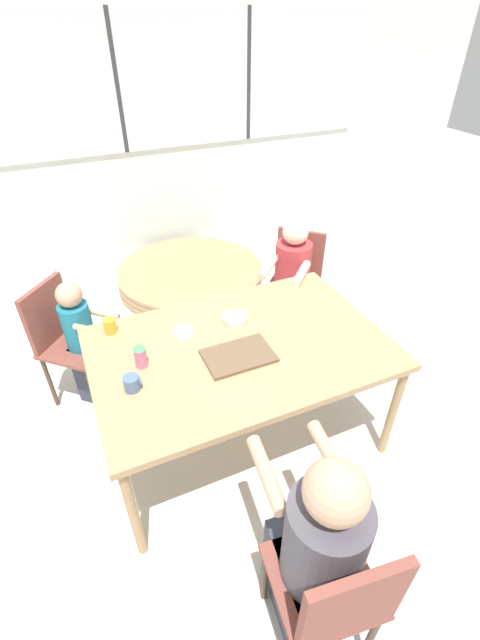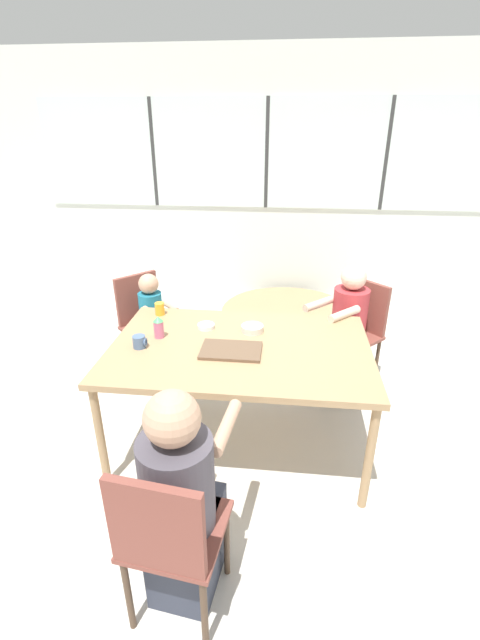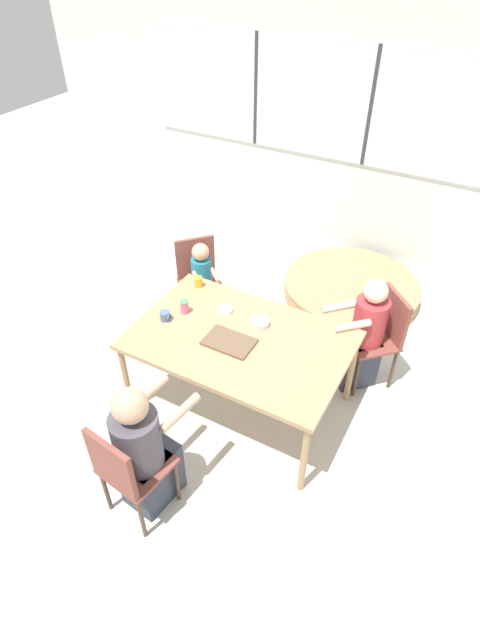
% 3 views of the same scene
% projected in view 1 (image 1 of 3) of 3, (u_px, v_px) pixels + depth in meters
% --- Properties ---
extents(ground_plane, '(16.00, 16.00, 0.00)m').
position_uv_depth(ground_plane, '(240.00, 432.00, 2.84)').
color(ground_plane, beige).
extents(wall_back_with_windows, '(8.40, 0.08, 2.80)m').
position_uv_depth(wall_back_with_windows, '(122.00, 119.00, 4.03)').
color(wall_back_with_windows, silver).
rests_on(wall_back_with_windows, ground_plane).
extents(dining_table, '(1.64, 1.08, 0.75)m').
position_uv_depth(dining_table, '(240.00, 353.00, 2.43)').
color(dining_table, tan).
rests_on(dining_table, ground_plane).
extents(chair_for_woman_green_shirt, '(0.57, 0.57, 0.89)m').
position_uv_depth(chair_for_woman_green_shirt, '(296.00, 275.00, 3.45)').
color(chair_for_woman_green_shirt, brown).
rests_on(chair_for_woman_green_shirt, ground_plane).
extents(chair_for_man_blue_shirt, '(0.45, 0.45, 0.89)m').
position_uv_depth(chair_for_man_blue_shirt, '(335.00, 596.00, 1.58)').
color(chair_for_man_blue_shirt, brown).
rests_on(chair_for_man_blue_shirt, ground_plane).
extents(chair_for_toddler, '(0.56, 0.56, 0.89)m').
position_uv_depth(chair_for_toddler, '(64.00, 333.00, 2.84)').
color(chair_for_toddler, brown).
rests_on(chair_for_toddler, ground_plane).
extents(person_woman_green_shirt, '(0.54, 0.54, 1.06)m').
position_uv_depth(person_woman_green_shirt, '(290.00, 290.00, 3.35)').
color(person_woman_green_shirt, '#333847').
rests_on(person_woman_green_shirt, ground_plane).
extents(person_man_blue_shirt, '(0.38, 0.61, 1.12)m').
position_uv_depth(person_man_blue_shirt, '(315.00, 554.00, 1.72)').
color(person_man_blue_shirt, '#333847').
rests_on(person_man_blue_shirt, ground_plane).
extents(person_toddler, '(0.38, 0.37, 0.95)m').
position_uv_depth(person_toddler, '(87.00, 348.00, 2.85)').
color(person_toddler, '#333847').
rests_on(person_toddler, ground_plane).
extents(food_tray_dark, '(0.37, 0.25, 0.02)m').
position_uv_depth(food_tray_dark, '(239.00, 356.00, 2.32)').
color(food_tray_dark, brown).
rests_on(food_tray_dark, dining_table).
extents(coffee_mug, '(0.09, 0.08, 0.08)m').
position_uv_depth(coffee_mug, '(132.00, 383.00, 2.11)').
color(coffee_mug, slate).
rests_on(coffee_mug, dining_table).
extents(sippy_cup, '(0.07, 0.07, 0.15)m').
position_uv_depth(sippy_cup, '(140.00, 355.00, 2.22)').
color(sippy_cup, '#CC668C').
rests_on(sippy_cup, dining_table).
extents(juice_glass, '(0.07, 0.07, 0.09)m').
position_uv_depth(juice_glass, '(110.00, 326.00, 2.47)').
color(juice_glass, gold).
rests_on(juice_glass, dining_table).
extents(bowl_white_shallow, '(0.15, 0.15, 0.05)m').
position_uv_depth(bowl_white_shallow, '(235.00, 320.00, 2.56)').
color(bowl_white_shallow, silver).
rests_on(bowl_white_shallow, dining_table).
extents(bowl_cereal, '(0.12, 0.12, 0.03)m').
position_uv_depth(bowl_cereal, '(183.00, 332.00, 2.47)').
color(bowl_cereal, white).
rests_on(bowl_cereal, dining_table).
extents(folded_table_stack, '(1.44, 1.44, 0.18)m').
position_uv_depth(folded_table_stack, '(191.00, 276.00, 4.31)').
color(folded_table_stack, tan).
rests_on(folded_table_stack, ground_plane).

